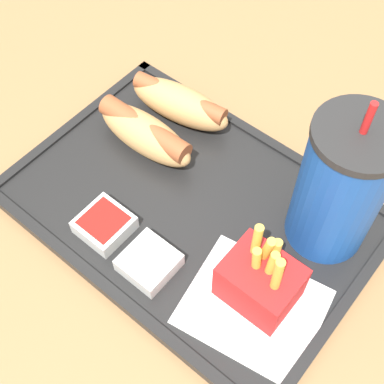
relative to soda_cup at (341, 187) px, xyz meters
name	(u,v)px	position (x,y,z in m)	size (l,w,h in m)	color
ground_plane	(210,373)	(-0.11, -0.04, -0.81)	(8.00, 8.00, 0.00)	gray
dining_table	(216,316)	(-0.11, -0.04, -0.45)	(1.17, 0.96, 0.71)	olive
food_tray	(192,209)	(-0.13, -0.07, -0.09)	(0.41, 0.28, 0.01)	black
paper_napkin	(253,307)	(-0.01, -0.12, -0.08)	(0.15, 0.14, 0.00)	white
soda_cup	(341,187)	(0.00, 0.00, 0.00)	(0.09, 0.09, 0.20)	#194CA5
hot_dog_far	(180,103)	(-0.23, 0.03, -0.06)	(0.14, 0.07, 0.05)	tan
hot_dog_near	(144,134)	(-0.23, -0.04, -0.06)	(0.14, 0.05, 0.05)	tan
fries_carton	(261,280)	(-0.01, -0.11, -0.05)	(0.07, 0.06, 0.11)	red
sauce_cup_mayo	(149,262)	(-0.12, -0.16, -0.07)	(0.05, 0.05, 0.02)	silver
sauce_cup_ketchup	(105,225)	(-0.19, -0.15, -0.07)	(0.05, 0.05, 0.02)	silver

